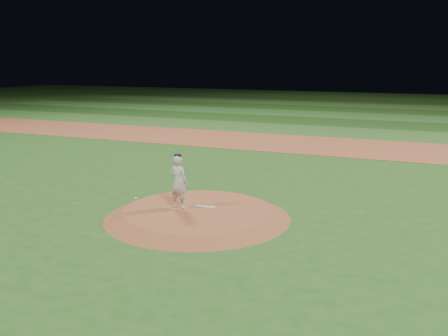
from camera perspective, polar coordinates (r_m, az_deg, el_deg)
The scene contains 12 objects.
ground at distance 14.91m, azimuth -3.01°, elevation -5.65°, with size 120.00×120.00×0.00m, color #29571C.
infield_dirt_band at distance 27.84m, azimuth 9.67°, elevation 2.67°, with size 70.00×6.00×0.02m, color #9E5231.
outfield_stripe_0 at distance 33.16m, azimuth 11.89°, elevation 4.11°, with size 70.00×5.00×0.02m, color #306324.
outfield_stripe_1 at distance 38.04m, azimuth 13.37°, elevation 5.07°, with size 70.00×5.00×0.02m, color #204616.
outfield_stripe_2 at distance 42.95m, azimuth 14.52°, elevation 5.81°, with size 70.00×5.00×0.02m, color #2E6926.
outfield_stripe_3 at distance 47.87m, azimuth 15.43°, elevation 6.39°, with size 70.00×5.00×0.02m, color #224A18.
outfield_stripe_4 at distance 52.81m, azimuth 16.17°, elevation 6.87°, with size 70.00×5.00×0.02m, color #346424.
outfield_stripe_5 at distance 57.76m, azimuth 16.79°, elevation 7.26°, with size 70.00×5.00×0.02m, color #214616.
pitchers_mound at distance 14.88m, azimuth -3.01°, elevation -5.19°, with size 5.50×5.50×0.25m, color #98502F.
pitching_rubber at distance 15.03m, azimuth -2.14°, elevation -4.44°, with size 0.62×0.15×0.03m, color silver.
rosin_bag at distance 16.11m, azimuth -10.05°, elevation -3.42°, with size 0.11×0.11×0.06m, color beige.
pitcher_on_mound at distance 14.80m, azimuth -5.24°, elevation -1.53°, with size 0.63×0.46×1.66m.
Camera 1 is at (6.23, -12.74, 4.60)m, focal length 40.00 mm.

